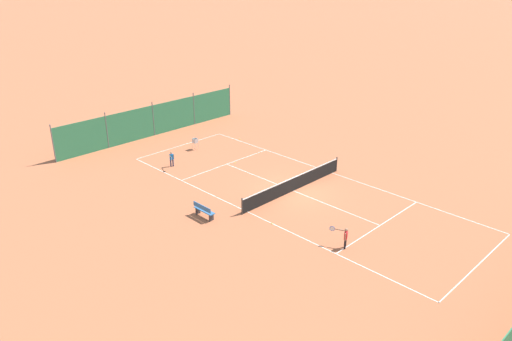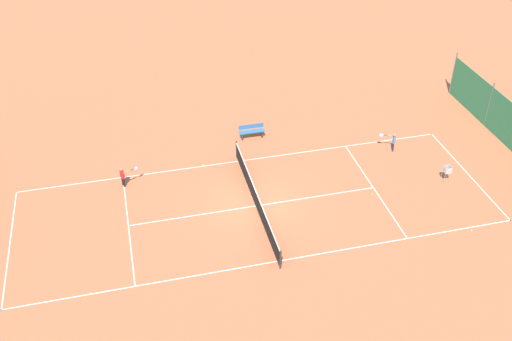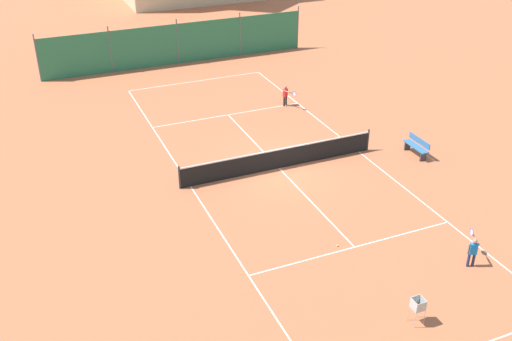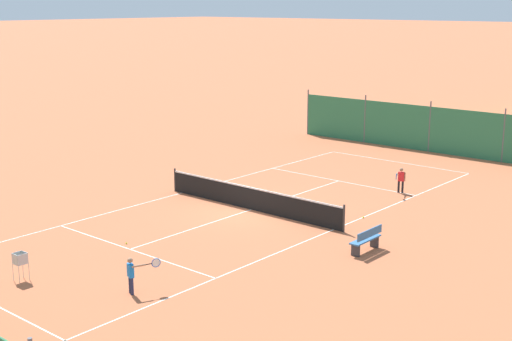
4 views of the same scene
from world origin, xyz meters
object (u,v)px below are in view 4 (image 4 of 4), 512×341
at_px(tennis_net, 251,198).
at_px(ball_hopper, 20,260).
at_px(player_far_baseline, 401,178).
at_px(courtside_bench, 366,239).
at_px(player_near_baseline, 133,272).
at_px(tennis_ball_mid_court, 126,243).
at_px(tennis_ball_by_net_left, 363,217).

bearing_deg(tennis_net, ball_hopper, -91.74).
bearing_deg(ball_hopper, player_far_baseline, 77.68).
height_order(player_far_baseline, courtside_bench, player_far_baseline).
relative_size(tennis_net, courtside_bench, 6.12).
bearing_deg(courtside_bench, player_near_baseline, -113.46).
height_order(player_near_baseline, ball_hopper, player_near_baseline).
distance_m(tennis_net, tennis_ball_mid_court, 6.16).
height_order(tennis_ball_mid_court, ball_hopper, ball_hopper).
xyz_separation_m(player_near_baseline, tennis_ball_mid_court, (-3.62, 2.71, -0.62)).
xyz_separation_m(tennis_ball_by_net_left, courtside_bench, (2.19, -3.30, 0.42)).
bearing_deg(tennis_net, player_near_baseline, -70.76).
bearing_deg(player_far_baseline, courtside_bench, -68.57).
distance_m(tennis_ball_by_net_left, courtside_bench, 3.98).
bearing_deg(player_far_baseline, tennis_ball_by_net_left, -79.43).
height_order(player_near_baseline, courtside_bench, player_near_baseline).
bearing_deg(tennis_ball_by_net_left, player_far_baseline, 100.57).
distance_m(player_near_baseline, player_far_baseline, 15.17).
distance_m(tennis_ball_by_net_left, ball_hopper, 13.20).
xyz_separation_m(player_near_baseline, player_far_baseline, (0.26, 15.17, 0.02)).
bearing_deg(tennis_ball_by_net_left, tennis_net, -154.32).
distance_m(tennis_ball_mid_court, courtside_bench, 8.41).
distance_m(player_near_baseline, tennis_ball_by_net_left, 10.89).
bearing_deg(ball_hopper, player_near_baseline, 25.04).
bearing_deg(courtside_bench, tennis_net, 168.41).
bearing_deg(courtside_bench, tennis_ball_by_net_left, 123.58).
relative_size(player_near_baseline, player_far_baseline, 0.97).
relative_size(tennis_net, tennis_ball_mid_court, 139.09).
bearing_deg(courtside_bench, tennis_ball_mid_court, -145.05).
distance_m(tennis_net, player_far_baseline, 7.17).
bearing_deg(player_far_baseline, tennis_net, -117.80).
relative_size(tennis_net, player_far_baseline, 7.99).
height_order(tennis_net, tennis_ball_mid_court, tennis_net).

